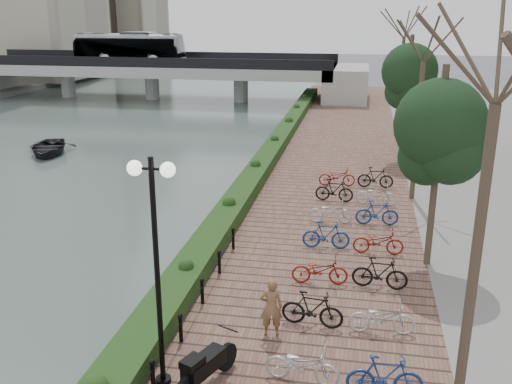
% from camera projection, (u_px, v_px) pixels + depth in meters
% --- Properties ---
extents(river_water, '(30.00, 130.00, 0.02)m').
position_uv_depth(river_water, '(47.00, 143.00, 38.11)').
color(river_water, '#4B5E59').
rests_on(river_water, ground).
extents(promenade, '(8.00, 75.00, 0.50)m').
position_uv_depth(promenade, '(324.00, 189.00, 27.69)').
color(promenade, brown).
rests_on(promenade, ground).
extents(hedge, '(1.10, 56.00, 0.60)m').
position_uv_depth(hedge, '(264.00, 161.00, 30.46)').
color(hedge, '#1D3B15').
rests_on(hedge, promenade).
extents(chain_fence, '(0.10, 14.10, 0.70)m').
position_uv_depth(chain_fence, '(168.00, 351.00, 13.46)').
color(chain_fence, black).
rests_on(chain_fence, promenade).
extents(lamppost, '(1.02, 0.32, 5.26)m').
position_uv_depth(lamppost, '(155.00, 227.00, 11.78)').
color(lamppost, black).
rests_on(lamppost, promenade).
extents(motorcycle, '(1.20, 1.86, 1.11)m').
position_uv_depth(motorcycle, '(207.00, 364.00, 12.63)').
color(motorcycle, black).
rests_on(motorcycle, promenade).
extents(pedestrian, '(0.65, 0.48, 1.61)m').
position_uv_depth(pedestrian, '(271.00, 307.00, 14.54)').
color(pedestrian, brown).
rests_on(pedestrian, promenade).
extents(bicycle_parking, '(2.40, 17.32, 1.00)m').
position_uv_depth(bicycle_parking, '(352.00, 238.00, 19.80)').
color(bicycle_parking, silver).
rests_on(bicycle_parking, promenade).
extents(street_trees, '(3.20, 37.12, 6.80)m').
position_uv_depth(street_trees, '(425.00, 145.00, 21.43)').
color(street_trees, '#3D3324').
rests_on(street_trees, promenade).
extents(bridge, '(36.00, 10.77, 6.50)m').
position_uv_depth(bridge, '(147.00, 65.00, 55.88)').
color(bridge, '#A2A29D').
rests_on(bridge, ground).
extents(boat, '(4.14, 4.89, 0.86)m').
position_uv_depth(boat, '(48.00, 147.00, 35.06)').
color(boat, black).
rests_on(boat, river_water).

